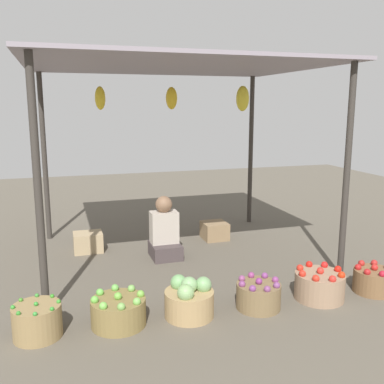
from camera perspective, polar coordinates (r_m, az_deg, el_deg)
ground_plane at (r=5.66m, az=-2.01°, el=-8.20°), size 14.00×14.00×0.00m
market_stall_structure at (r=5.35m, az=-2.10°, el=14.78°), size 3.44×2.75×2.37m
vendor_person at (r=5.52m, az=-3.61°, el=-5.48°), size 0.36×0.44×0.78m
basket_green_chilies at (r=3.96m, az=-19.60°, el=-15.61°), size 0.40×0.40×0.31m
basket_green_apples at (r=3.98m, az=-9.60°, el=-15.12°), size 0.48×0.48×0.30m
basket_cabbages at (r=4.06m, az=-0.37°, el=-13.93°), size 0.45×0.45×0.37m
basket_purple_onions at (r=4.27m, az=8.69°, el=-13.19°), size 0.42×0.42×0.30m
basket_red_tomatoes at (r=4.58m, az=16.35°, el=-11.63°), size 0.49×0.49×0.33m
basket_red_apples at (r=4.92m, az=22.66°, el=-10.59°), size 0.40×0.40×0.30m
wooden_crate_near_vendor at (r=6.28m, az=2.97°, el=-5.07°), size 0.34×0.36×0.24m
wooden_crate_stacked_rear at (r=5.91m, az=-13.44°, el=-6.39°), size 0.37×0.30×0.25m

